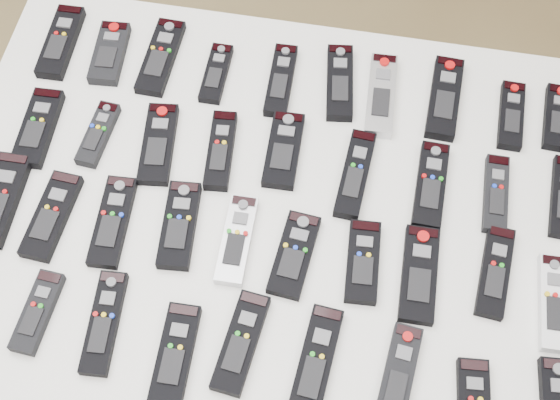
% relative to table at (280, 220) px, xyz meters
% --- Properties ---
extents(ground, '(4.00, 4.00, 0.00)m').
position_rel_table_xyz_m(ground, '(-0.02, 0.06, -0.72)').
color(ground, olive).
rests_on(ground, ground).
extents(table, '(1.25, 0.88, 0.78)m').
position_rel_table_xyz_m(table, '(0.00, 0.00, 0.00)').
color(table, white).
rests_on(table, ground).
extents(remote_0, '(0.06, 0.18, 0.02)m').
position_rel_table_xyz_m(remote_0, '(-0.51, 0.29, 0.07)').
color(remote_0, black).
rests_on(remote_0, table).
extents(remote_1, '(0.07, 0.15, 0.02)m').
position_rel_table_xyz_m(remote_1, '(-0.41, 0.28, 0.07)').
color(remote_1, black).
rests_on(remote_1, table).
extents(remote_2, '(0.06, 0.19, 0.02)m').
position_rel_table_xyz_m(remote_2, '(-0.30, 0.29, 0.07)').
color(remote_2, black).
rests_on(remote_2, table).
extents(remote_3, '(0.04, 0.14, 0.02)m').
position_rel_table_xyz_m(remote_3, '(-0.18, 0.27, 0.07)').
color(remote_3, black).
rests_on(remote_3, table).
extents(remote_4, '(0.05, 0.17, 0.02)m').
position_rel_table_xyz_m(remote_4, '(-0.05, 0.28, 0.07)').
color(remote_4, black).
rests_on(remote_4, table).
extents(remote_5, '(0.07, 0.18, 0.02)m').
position_rel_table_xyz_m(remote_5, '(0.07, 0.29, 0.07)').
color(remote_5, black).
rests_on(remote_5, table).
extents(remote_6, '(0.06, 0.19, 0.02)m').
position_rel_table_xyz_m(remote_6, '(0.16, 0.27, 0.07)').
color(remote_6, '#B7B7BC').
rests_on(remote_6, table).
extents(remote_7, '(0.06, 0.19, 0.02)m').
position_rel_table_xyz_m(remote_7, '(0.28, 0.29, 0.07)').
color(remote_7, black).
rests_on(remote_7, table).
extents(remote_8, '(0.05, 0.15, 0.02)m').
position_rel_table_xyz_m(remote_8, '(0.41, 0.27, 0.07)').
color(remote_8, black).
rests_on(remote_8, table).
extents(remote_9, '(0.06, 0.15, 0.02)m').
position_rel_table_xyz_m(remote_9, '(0.50, 0.28, 0.07)').
color(remote_9, black).
rests_on(remote_9, table).
extents(remote_10, '(0.06, 0.17, 0.02)m').
position_rel_table_xyz_m(remote_10, '(-0.49, 0.08, 0.07)').
color(remote_10, black).
rests_on(remote_10, table).
extents(remote_11, '(0.05, 0.14, 0.02)m').
position_rel_table_xyz_m(remote_11, '(-0.37, 0.09, 0.07)').
color(remote_11, black).
rests_on(remote_11, table).
extents(remote_12, '(0.08, 0.18, 0.02)m').
position_rel_table_xyz_m(remote_12, '(-0.25, 0.09, 0.07)').
color(remote_12, black).
rests_on(remote_12, table).
extents(remote_13, '(0.06, 0.17, 0.02)m').
position_rel_table_xyz_m(remote_13, '(-0.13, 0.09, 0.07)').
color(remote_13, black).
rests_on(remote_13, table).
extents(remote_14, '(0.07, 0.16, 0.02)m').
position_rel_table_xyz_m(remote_14, '(-0.01, 0.11, 0.07)').
color(remote_14, black).
rests_on(remote_14, table).
extents(remote_15, '(0.06, 0.19, 0.02)m').
position_rel_table_xyz_m(remote_15, '(0.13, 0.08, 0.07)').
color(remote_15, black).
rests_on(remote_15, table).
extents(remote_16, '(0.06, 0.18, 0.02)m').
position_rel_table_xyz_m(remote_16, '(0.27, 0.08, 0.07)').
color(remote_16, black).
rests_on(remote_16, table).
extents(remote_17, '(0.04, 0.16, 0.02)m').
position_rel_table_xyz_m(remote_17, '(0.39, 0.09, 0.07)').
color(remote_17, black).
rests_on(remote_17, table).
extents(remote_19, '(0.07, 0.19, 0.02)m').
position_rel_table_xyz_m(remote_19, '(-0.51, -0.08, 0.07)').
color(remote_19, black).
rests_on(remote_19, table).
extents(remote_20, '(0.07, 0.18, 0.02)m').
position_rel_table_xyz_m(remote_20, '(-0.40, -0.10, 0.07)').
color(remote_20, black).
rests_on(remote_20, table).
extents(remote_21, '(0.06, 0.18, 0.02)m').
position_rel_table_xyz_m(remote_21, '(-0.29, -0.09, 0.07)').
color(remote_21, black).
rests_on(remote_21, table).
extents(remote_22, '(0.07, 0.17, 0.02)m').
position_rel_table_xyz_m(remote_22, '(-0.17, -0.08, 0.07)').
color(remote_22, black).
rests_on(remote_22, table).
extents(remote_23, '(0.05, 0.17, 0.02)m').
position_rel_table_xyz_m(remote_23, '(-0.06, -0.09, 0.07)').
color(remote_23, '#B7B7BC').
rests_on(remote_23, table).
extents(remote_24, '(0.07, 0.17, 0.02)m').
position_rel_table_xyz_m(remote_24, '(0.04, -0.10, 0.07)').
color(remote_24, black).
rests_on(remote_24, table).
extents(remote_25, '(0.06, 0.16, 0.02)m').
position_rel_table_xyz_m(remote_25, '(0.16, -0.09, 0.07)').
color(remote_25, black).
rests_on(remote_25, table).
extents(remote_26, '(0.06, 0.18, 0.02)m').
position_rel_table_xyz_m(remote_26, '(0.26, -0.10, 0.07)').
color(remote_26, black).
rests_on(remote_26, table).
extents(remote_27, '(0.06, 0.18, 0.02)m').
position_rel_table_xyz_m(remote_27, '(0.40, -0.07, 0.07)').
color(remote_27, black).
rests_on(remote_27, table).
extents(remote_28, '(0.05, 0.18, 0.02)m').
position_rel_table_xyz_m(remote_28, '(0.50, -0.11, 0.07)').
color(remote_28, silver).
rests_on(remote_28, table).
extents(remote_30, '(0.05, 0.15, 0.02)m').
position_rel_table_xyz_m(remote_30, '(-0.37, -0.28, 0.07)').
color(remote_30, black).
rests_on(remote_30, table).
extents(remote_31, '(0.06, 0.18, 0.02)m').
position_rel_table_xyz_m(remote_31, '(-0.25, -0.28, 0.07)').
color(remote_31, black).
rests_on(remote_31, table).
extents(remote_32, '(0.06, 0.17, 0.02)m').
position_rel_table_xyz_m(remote_32, '(-0.12, -0.31, 0.07)').
color(remote_32, black).
rests_on(remote_32, table).
extents(remote_33, '(0.07, 0.18, 0.02)m').
position_rel_table_xyz_m(remote_33, '(-0.02, -0.27, 0.07)').
color(remote_33, black).
rests_on(remote_33, table).
extents(remote_34, '(0.07, 0.20, 0.02)m').
position_rel_table_xyz_m(remote_34, '(0.11, -0.29, 0.07)').
color(remote_34, black).
rests_on(remote_34, table).
extents(remote_35, '(0.07, 0.18, 0.02)m').
position_rel_table_xyz_m(remote_35, '(0.25, -0.29, 0.07)').
color(remote_35, black).
rests_on(remote_35, table).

